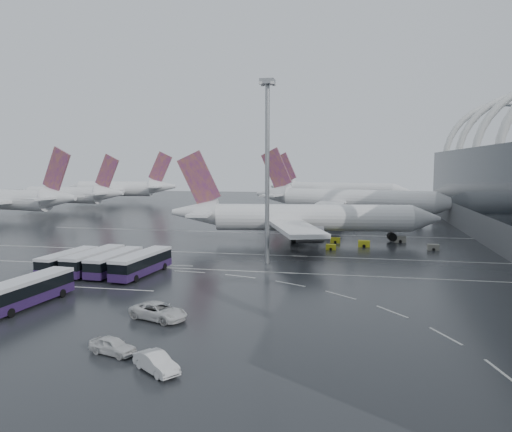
% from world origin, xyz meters
% --- Properties ---
extents(ground, '(420.00, 420.00, 0.00)m').
position_xyz_m(ground, '(0.00, 0.00, 0.00)').
color(ground, black).
rests_on(ground, ground).
extents(lane_marking_near, '(120.00, 0.25, 0.01)m').
position_xyz_m(lane_marking_near, '(0.00, -2.00, 0.01)').
color(lane_marking_near, silver).
rests_on(lane_marking_near, ground).
extents(lane_marking_mid, '(120.00, 0.25, 0.01)m').
position_xyz_m(lane_marking_mid, '(0.00, 12.00, 0.01)').
color(lane_marking_mid, silver).
rests_on(lane_marking_mid, ground).
extents(lane_marking_far, '(120.00, 0.25, 0.01)m').
position_xyz_m(lane_marking_far, '(0.00, 40.00, 0.01)').
color(lane_marking_far, silver).
rests_on(lane_marking_far, ground).
extents(bus_bay_line_south, '(28.00, 0.25, 0.01)m').
position_xyz_m(bus_bay_line_south, '(-24.00, -16.00, 0.01)').
color(bus_bay_line_south, silver).
rests_on(bus_bay_line_south, ground).
extents(bus_bay_line_north, '(28.00, 0.25, 0.01)m').
position_xyz_m(bus_bay_line_north, '(-24.00, 0.00, 0.01)').
color(bus_bay_line_north, silver).
rests_on(bus_bay_line_north, ground).
extents(airliner_main, '(56.72, 49.39, 19.20)m').
position_xyz_m(airliner_main, '(3.84, 29.59, 4.81)').
color(airliner_main, silver).
rests_on(airliner_main, ground).
extents(airliner_gate_b, '(61.10, 54.15, 21.49)m').
position_xyz_m(airliner_gate_b, '(13.10, 75.68, 5.38)').
color(airliner_gate_b, silver).
rests_on(airliner_gate_b, ground).
extents(airliner_gate_c, '(58.98, 53.58, 21.21)m').
position_xyz_m(airliner_gate_c, '(6.99, 134.56, 5.30)').
color(airliner_gate_c, silver).
rests_on(airliner_gate_c, ground).
extents(jet_remote_west, '(48.76, 39.46, 21.25)m').
position_xyz_m(jet_remote_west, '(-85.27, 57.64, 5.49)').
color(jet_remote_west, silver).
rests_on(jet_remote_west, ground).
extents(jet_remote_mid, '(45.48, 36.70, 19.78)m').
position_xyz_m(jet_remote_mid, '(-85.02, 87.21, 5.11)').
color(jet_remote_mid, silver).
rests_on(jet_remote_mid, ground).
extents(jet_remote_far, '(49.57, 39.94, 21.59)m').
position_xyz_m(jet_remote_far, '(-83.13, 124.49, 5.57)').
color(jet_remote_far, silver).
rests_on(jet_remote_far, ground).
extents(bus_row_near_a, '(3.63, 12.23, 2.97)m').
position_xyz_m(bus_row_near_a, '(-27.44, -7.37, 1.63)').
color(bus_row_near_a, '#25133C').
rests_on(bus_row_near_a, ground).
extents(bus_row_near_b, '(3.89, 13.26, 3.22)m').
position_xyz_m(bus_row_near_b, '(-23.34, -6.96, 1.77)').
color(bus_row_near_b, '#25133C').
rests_on(bus_row_near_b, ground).
extents(bus_row_near_c, '(3.59, 12.64, 3.08)m').
position_xyz_m(bus_row_near_c, '(-19.86, -7.16, 1.69)').
color(bus_row_near_c, '#25133C').
rests_on(bus_row_near_c, ground).
extents(bus_row_near_d, '(4.31, 13.64, 3.30)m').
position_xyz_m(bus_row_near_d, '(-15.31, -7.62, 1.82)').
color(bus_row_near_d, '#25133C').
rests_on(bus_row_near_d, ground).
extents(bus_row_far_b, '(4.11, 13.45, 3.26)m').
position_xyz_m(bus_row_far_b, '(-21.58, -25.15, 1.79)').
color(bus_row_far_b, '#25133C').
rests_on(bus_row_far_b, ground).
extents(van_curve_a, '(7.01, 4.92, 1.78)m').
position_xyz_m(van_curve_a, '(-4.78, -27.02, 0.89)').
color(van_curve_a, silver).
rests_on(van_curve_a, ground).
extents(van_curve_b, '(4.70, 2.93, 1.49)m').
position_xyz_m(van_curve_b, '(-5.00, -36.80, 0.75)').
color(van_curve_b, silver).
rests_on(van_curve_b, ground).
extents(van_curve_c, '(4.71, 4.05, 1.53)m').
position_xyz_m(van_curve_c, '(0.12, -39.57, 0.77)').
color(van_curve_c, silver).
rests_on(van_curve_c, ground).
extents(floodlight_mast, '(2.28, 2.28, 29.74)m').
position_xyz_m(floodlight_mast, '(1.23, 4.77, 18.71)').
color(floodlight_mast, gray).
rests_on(floodlight_mast, ground).
extents(gse_cart_belly_a, '(2.27, 1.34, 1.24)m').
position_xyz_m(gse_cart_belly_a, '(17.23, 24.38, 0.62)').
color(gse_cart_belly_a, gold).
rests_on(gse_cart_belly_a, ground).
extents(gse_cart_belly_b, '(2.39, 1.41, 1.30)m').
position_xyz_m(gse_cart_belly_b, '(24.74, 31.73, 0.65)').
color(gse_cart_belly_b, slate).
rests_on(gse_cart_belly_b, ground).
extents(gse_cart_belly_c, '(1.90, 1.12, 1.04)m').
position_xyz_m(gse_cart_belly_c, '(10.98, 19.74, 0.52)').
color(gse_cart_belly_c, gold).
rests_on(gse_cart_belly_c, ground).
extents(gse_cart_belly_d, '(2.09, 1.24, 1.14)m').
position_xyz_m(gse_cart_belly_d, '(30.07, 23.01, 0.57)').
color(gse_cart_belly_d, slate).
rests_on(gse_cart_belly_d, ground).
extents(gse_cart_belly_e, '(2.01, 1.19, 1.10)m').
position_xyz_m(gse_cart_belly_e, '(11.48, 28.49, 0.55)').
color(gse_cart_belly_e, gold).
rests_on(gse_cart_belly_e, ground).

